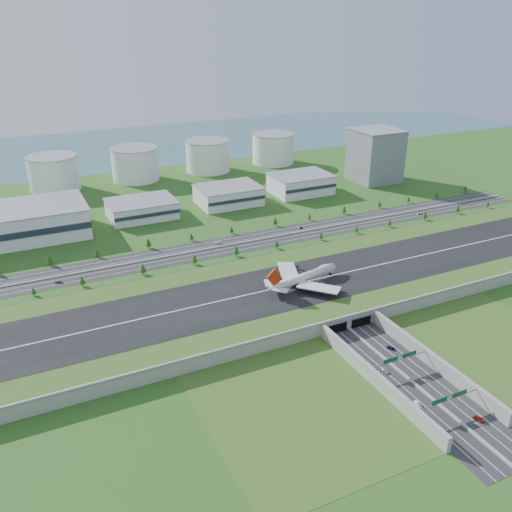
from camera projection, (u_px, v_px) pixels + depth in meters
name	position (u px, v px, depth m)	size (l,w,h in m)	color
ground	(305.00, 293.00, 358.65)	(1200.00, 1200.00, 0.00)	#254F18
airfield_deck	(306.00, 287.00, 356.88)	(520.00, 100.00, 9.20)	gray
underpass_road	(404.00, 370.00, 275.51)	(38.80, 120.40, 8.00)	#28282B
sign_gantry_near	(400.00, 360.00, 277.66)	(38.70, 0.70, 9.80)	gray
sign_gantry_far	(449.00, 400.00, 248.88)	(38.70, 0.70, 9.80)	gray
north_expressway	(246.00, 242.00, 436.72)	(560.00, 36.00, 0.12)	#28282B
tree_row	(246.00, 237.00, 434.19)	(501.71, 48.71, 8.49)	#3D2819
hangar_west	(9.00, 224.00, 438.77)	(120.00, 60.00, 25.00)	white
hangar_mid_a	(142.00, 209.00, 488.17)	(58.00, 42.00, 15.00)	white
hangar_mid_b	(228.00, 195.00, 521.16)	(58.00, 42.00, 17.00)	white
hangar_mid_c	(301.00, 184.00, 552.19)	(58.00, 42.00, 19.00)	white
office_tower	(375.00, 156.00, 586.21)	(46.00, 46.00, 55.00)	slate
fuel_tank_a	(54.00, 173.00, 559.12)	(50.00, 50.00, 35.00)	white
fuel_tank_b	(135.00, 164.00, 592.52)	(50.00, 50.00, 35.00)	white
fuel_tank_c	(208.00, 156.00, 625.92)	(50.00, 50.00, 35.00)	white
fuel_tank_d	(273.00, 149.00, 659.32)	(50.00, 50.00, 35.00)	white
bay_water	(131.00, 145.00, 753.22)	(1200.00, 260.00, 0.06)	#3B6271
boeing_747	(304.00, 277.00, 349.66)	(60.74, 56.86, 18.98)	silver
car_0	(386.00, 371.00, 279.03)	(1.83, 4.54, 1.55)	silver
car_1	(418.00, 404.00, 255.19)	(1.71, 4.91, 1.62)	white
car_2	(391.00, 348.00, 298.40)	(2.24, 4.86, 1.35)	#0D1741
car_3	(478.00, 419.00, 246.26)	(2.21, 5.45, 1.58)	#A3210F
car_4	(59.00, 282.00, 370.68)	(2.03, 5.04, 1.72)	#58595D
car_5	(300.00, 228.00, 463.71)	(1.48, 4.24, 1.40)	black
car_6	(420.00, 213.00, 496.38)	(2.75, 5.96, 1.66)	silver
car_7	(217.00, 243.00, 433.45)	(2.28, 5.62, 1.63)	white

